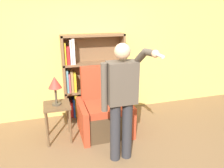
# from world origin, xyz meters

# --- Properties ---
(wall_back) EXTENTS (8.00, 0.06, 2.80)m
(wall_back) POSITION_xyz_m (0.00, 2.03, 1.40)
(wall_back) COLOR #E0C160
(wall_back) RESTS_ON ground_plane
(bookcase) EXTENTS (1.23, 0.28, 1.70)m
(bookcase) POSITION_xyz_m (-0.04, 1.87, 0.84)
(bookcase) COLOR brown
(bookcase) RESTS_ON ground_plane
(armchair) EXTENTS (0.90, 0.82, 1.17)m
(armchair) POSITION_xyz_m (0.09, 1.18, 0.37)
(armchair) COLOR #4C3823
(armchair) RESTS_ON ground_plane
(person_standing) EXTENTS (0.55, 0.78, 1.74)m
(person_standing) POSITION_xyz_m (0.14, 0.32, 1.00)
(person_standing) COLOR #2D2D33
(person_standing) RESTS_ON ground_plane
(side_table) EXTENTS (0.43, 0.43, 0.66)m
(side_table) POSITION_xyz_m (-0.72, 1.11, 0.53)
(side_table) COLOR brown
(side_table) RESTS_ON ground_plane
(table_lamp) EXTENTS (0.21, 0.21, 0.48)m
(table_lamp) POSITION_xyz_m (-0.72, 1.11, 1.01)
(table_lamp) COLOR #4C4233
(table_lamp) RESTS_ON side_table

